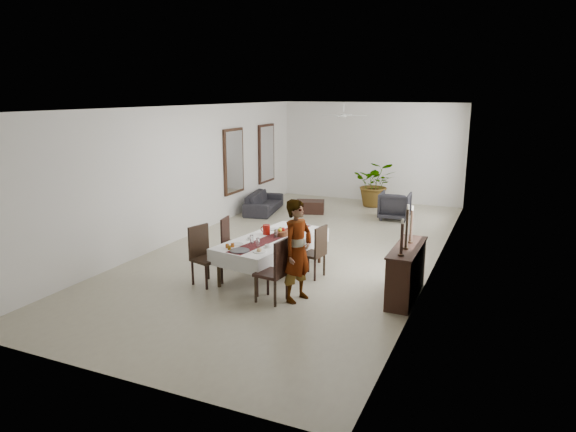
{
  "coord_description": "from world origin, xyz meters",
  "views": [
    {
      "loc": [
        4.3,
        -10.43,
        3.49
      ],
      "look_at": [
        0.2,
        -1.15,
        1.05
      ],
      "focal_mm": 32.0,
      "sensor_mm": 36.0,
      "label": 1
    }
  ],
  "objects_px": {
    "dining_table_top": "(272,240)",
    "red_pitcher": "(266,230)",
    "sofa": "(264,202)",
    "sideboard_body": "(406,273)",
    "woman": "(298,251)"
  },
  "relations": [
    {
      "from": "woman",
      "to": "sideboard_body",
      "type": "distance_m",
      "value": 1.93
    },
    {
      "from": "dining_table_top",
      "to": "sofa",
      "type": "xyz_separation_m",
      "value": [
        -2.6,
        4.84,
        -0.42
      ]
    },
    {
      "from": "dining_table_top",
      "to": "sideboard_body",
      "type": "height_order",
      "value": "sideboard_body"
    },
    {
      "from": "sofa",
      "to": "sideboard_body",
      "type": "bearing_deg",
      "value": -144.67
    },
    {
      "from": "red_pitcher",
      "to": "sideboard_body",
      "type": "relative_size",
      "value": 0.13
    },
    {
      "from": "dining_table_top",
      "to": "sofa",
      "type": "relative_size",
      "value": 1.21
    },
    {
      "from": "woman",
      "to": "sofa",
      "type": "distance_m",
      "value": 6.87
    },
    {
      "from": "dining_table_top",
      "to": "woman",
      "type": "distance_m",
      "value": 1.4
    },
    {
      "from": "red_pitcher",
      "to": "sideboard_body",
      "type": "distance_m",
      "value": 2.9
    },
    {
      "from": "red_pitcher",
      "to": "sofa",
      "type": "bearing_deg",
      "value": 117.06
    },
    {
      "from": "dining_table_top",
      "to": "sofa",
      "type": "distance_m",
      "value": 5.51
    },
    {
      "from": "sideboard_body",
      "to": "red_pitcher",
      "type": "bearing_deg",
      "value": 173.19
    },
    {
      "from": "red_pitcher",
      "to": "sideboard_body",
      "type": "bearing_deg",
      "value": -6.81
    },
    {
      "from": "dining_table_top",
      "to": "red_pitcher",
      "type": "xyz_separation_m",
      "value": [
        -0.22,
        0.18,
        0.13
      ]
    },
    {
      "from": "dining_table_top",
      "to": "sideboard_body",
      "type": "bearing_deg",
      "value": 5.8
    }
  ]
}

